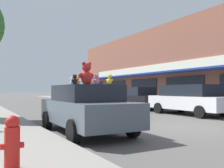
{
  "coord_description": "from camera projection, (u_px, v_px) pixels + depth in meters",
  "views": [
    {
      "loc": [
        -6.68,
        -6.58,
        1.32
      ],
      "look_at": [
        -1.41,
        2.64,
        1.59
      ],
      "focal_mm": 40.0,
      "sensor_mm": 36.0,
      "label": 1
    }
  ],
  "objects": [
    {
      "name": "fire_hydrant",
      "position": [
        12.0,
        142.0,
        3.67
      ],
      "size": [
        0.33,
        0.22,
        0.79
      ],
      "color": "red",
      "rests_on": "sidewalk_near"
    },
    {
      "name": "teddy_bear_black",
      "position": [
        75.0,
        80.0,
        7.67
      ],
      "size": [
        0.25,
        0.19,
        0.33
      ],
      "rotation": [
        0.0,
        0.0,
        3.59
      ],
      "color": "black",
      "rests_on": "plush_art_car"
    },
    {
      "name": "plush_art_car",
      "position": [
        86.0,
        108.0,
        7.72
      ],
      "size": [
        2.02,
        4.17,
        1.48
      ],
      "rotation": [
        0.0,
        0.0,
        -0.02
      ],
      "color": "#4C5660",
      "rests_on": "ground_plane"
    },
    {
      "name": "teddy_bear_orange",
      "position": [
        78.0,
        81.0,
        8.66
      ],
      "size": [
        0.23,
        0.14,
        0.31
      ],
      "rotation": [
        0.0,
        0.0,
        3.18
      ],
      "color": "orange",
      "rests_on": "plush_art_car"
    },
    {
      "name": "teddy_bear_giant",
      "position": [
        86.0,
        74.0,
        7.93
      ],
      "size": [
        0.55,
        0.35,
        0.75
      ],
      "rotation": [
        0.0,
        0.0,
        3.22
      ],
      "color": "red",
      "rests_on": "plush_art_car"
    },
    {
      "name": "teddy_bear_yellow",
      "position": [
        109.0,
        80.0,
        6.97
      ],
      "size": [
        0.19,
        0.2,
        0.29
      ],
      "rotation": [
        0.0,
        0.0,
        2.33
      ],
      "color": "yellow",
      "rests_on": "plush_art_car"
    },
    {
      "name": "teddy_bear_white",
      "position": [
        72.0,
        81.0,
        8.15
      ],
      "size": [
        0.16,
        0.22,
        0.29
      ],
      "rotation": [
        0.0,
        0.0,
        4.29
      ],
      "color": "white",
      "rests_on": "plush_art_car"
    },
    {
      "name": "ground_plane",
      "position": [
        182.0,
        127.0,
        8.99
      ],
      "size": [
        260.0,
        260.0,
        0.0
      ],
      "primitive_type": "plane",
      "color": "#514F4C"
    },
    {
      "name": "parked_car_far_right",
      "position": [
        137.0,
        98.0,
        17.64
      ],
      "size": [
        1.89,
        4.17,
        1.54
      ],
      "color": "black",
      "rests_on": "ground_plane"
    },
    {
      "name": "teddy_bear_pink",
      "position": [
        96.0,
        80.0,
        8.35
      ],
      "size": [
        0.29,
        0.19,
        0.39
      ],
      "rotation": [
        0.0,
        0.0,
        3.37
      ],
      "color": "pink",
      "rests_on": "plush_art_car"
    },
    {
      "name": "parked_car_far_center",
      "position": [
        189.0,
        99.0,
        13.42
      ],
      "size": [
        1.95,
        4.78,
        1.62
      ],
      "color": "silver",
      "rests_on": "ground_plane"
    },
    {
      "name": "teddy_bear_cream",
      "position": [
        90.0,
        81.0,
        8.1
      ],
      "size": [
        0.2,
        0.18,
        0.28
      ],
      "rotation": [
        0.0,
        0.0,
        3.77
      ],
      "color": "beige",
      "rests_on": "plush_art_car"
    }
  ]
}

